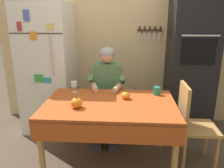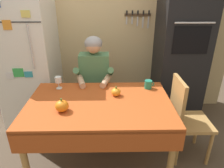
{
  "view_description": "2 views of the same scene",
  "coord_description": "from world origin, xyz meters",
  "px_view_note": "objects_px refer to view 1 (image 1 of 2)",
  "views": [
    {
      "loc": [
        0.17,
        -2.16,
        1.64
      ],
      "look_at": [
        0.01,
        0.28,
        0.89
      ],
      "focal_mm": 36.51,
      "sensor_mm": 36.0,
      "label": 1
    },
    {
      "loc": [
        0.09,
        -1.64,
        1.73
      ],
      "look_at": [
        0.13,
        0.17,
        0.9
      ],
      "focal_mm": 32.85,
      "sensor_mm": 36.0,
      "label": 2
    }
  ],
  "objects_px": {
    "wine_glass": "(74,85)",
    "pumpkin_large": "(77,103)",
    "dining_table": "(110,111)",
    "wall_oven": "(191,59)",
    "refrigerator": "(48,68)",
    "pumpkin_medium": "(126,95)",
    "chair_right_side": "(191,121)",
    "chair_behind_person": "(108,97)",
    "coffee_mug": "(157,91)",
    "seated_person": "(107,86)"
  },
  "relations": [
    {
      "from": "coffee_mug",
      "to": "wall_oven",
      "type": "bearing_deg",
      "value": 49.45
    },
    {
      "from": "coffee_mug",
      "to": "pumpkin_large",
      "type": "height_order",
      "value": "pumpkin_large"
    },
    {
      "from": "coffee_mug",
      "to": "wine_glass",
      "type": "xyz_separation_m",
      "value": [
        -0.98,
        0.01,
        0.05
      ]
    },
    {
      "from": "seated_person",
      "to": "chair_right_side",
      "type": "distance_m",
      "value": 1.12
    },
    {
      "from": "dining_table",
      "to": "seated_person",
      "type": "xyz_separation_m",
      "value": [
        -0.08,
        0.6,
        0.08
      ]
    },
    {
      "from": "dining_table",
      "to": "seated_person",
      "type": "relative_size",
      "value": 1.12
    },
    {
      "from": "wall_oven",
      "to": "wine_glass",
      "type": "xyz_separation_m",
      "value": [
        -1.5,
        -0.59,
        -0.21
      ]
    },
    {
      "from": "dining_table",
      "to": "pumpkin_medium",
      "type": "xyz_separation_m",
      "value": [
        0.17,
        0.15,
        0.12
      ]
    },
    {
      "from": "coffee_mug",
      "to": "pumpkin_medium",
      "type": "xyz_separation_m",
      "value": [
        -0.36,
        -0.17,
        -0.01
      ]
    },
    {
      "from": "chair_right_side",
      "to": "refrigerator",
      "type": "bearing_deg",
      "value": 157.17
    },
    {
      "from": "wine_glass",
      "to": "refrigerator",
      "type": "bearing_deg",
      "value": 131.94
    },
    {
      "from": "wall_oven",
      "to": "chair_right_side",
      "type": "height_order",
      "value": "wall_oven"
    },
    {
      "from": "wall_oven",
      "to": "chair_behind_person",
      "type": "distance_m",
      "value": 1.26
    },
    {
      "from": "pumpkin_medium",
      "to": "pumpkin_large",
      "type": "bearing_deg",
      "value": -149.67
    },
    {
      "from": "chair_right_side",
      "to": "wine_glass",
      "type": "bearing_deg",
      "value": 170.53
    },
    {
      "from": "pumpkin_large",
      "to": "coffee_mug",
      "type": "bearing_deg",
      "value": 28.04
    },
    {
      "from": "dining_table",
      "to": "pumpkin_large",
      "type": "height_order",
      "value": "pumpkin_large"
    },
    {
      "from": "wall_oven",
      "to": "pumpkin_large",
      "type": "height_order",
      "value": "wall_oven"
    },
    {
      "from": "dining_table",
      "to": "wall_oven",
      "type": "bearing_deg",
      "value": 41.31
    },
    {
      "from": "wine_glass",
      "to": "pumpkin_large",
      "type": "bearing_deg",
      "value": -74.51
    },
    {
      "from": "refrigerator",
      "to": "chair_behind_person",
      "type": "bearing_deg",
      "value": -5.94
    },
    {
      "from": "coffee_mug",
      "to": "pumpkin_medium",
      "type": "bearing_deg",
      "value": -155.22
    },
    {
      "from": "pumpkin_medium",
      "to": "chair_right_side",
      "type": "bearing_deg",
      "value": -3.45
    },
    {
      "from": "dining_table",
      "to": "chair_behind_person",
      "type": "height_order",
      "value": "chair_behind_person"
    },
    {
      "from": "chair_behind_person",
      "to": "coffee_mug",
      "type": "height_order",
      "value": "chair_behind_person"
    },
    {
      "from": "refrigerator",
      "to": "pumpkin_medium",
      "type": "relative_size",
      "value": 17.39
    },
    {
      "from": "chair_behind_person",
      "to": "seated_person",
      "type": "distance_m",
      "value": 0.29
    },
    {
      "from": "refrigerator",
      "to": "pumpkin_large",
      "type": "relative_size",
      "value": 14.18
    },
    {
      "from": "chair_behind_person",
      "to": "coffee_mug",
      "type": "relative_size",
      "value": 8.54
    },
    {
      "from": "chair_behind_person",
      "to": "pumpkin_large",
      "type": "bearing_deg",
      "value": -104.56
    },
    {
      "from": "refrigerator",
      "to": "coffee_mug",
      "type": "xyz_separation_m",
      "value": [
        1.48,
        -0.57,
        -0.11
      ]
    },
    {
      "from": "refrigerator",
      "to": "pumpkin_large",
      "type": "distance_m",
      "value": 1.2
    },
    {
      "from": "pumpkin_large",
      "to": "wall_oven",
      "type": "bearing_deg",
      "value": 37.72
    },
    {
      "from": "dining_table",
      "to": "pumpkin_large",
      "type": "relative_size",
      "value": 11.03
    },
    {
      "from": "coffee_mug",
      "to": "refrigerator",
      "type": "bearing_deg",
      "value": 159.01
    },
    {
      "from": "dining_table",
      "to": "chair_behind_person",
      "type": "xyz_separation_m",
      "value": [
        -0.08,
        0.79,
        -0.14
      ]
    },
    {
      "from": "wall_oven",
      "to": "chair_behind_person",
      "type": "bearing_deg",
      "value": -173.44
    },
    {
      "from": "refrigerator",
      "to": "dining_table",
      "type": "relative_size",
      "value": 1.29
    },
    {
      "from": "chair_behind_person",
      "to": "chair_right_side",
      "type": "relative_size",
      "value": 1.0
    },
    {
      "from": "wall_oven",
      "to": "chair_right_side",
      "type": "xyz_separation_m",
      "value": [
        -0.15,
        -0.82,
        -0.54
      ]
    },
    {
      "from": "wall_oven",
      "to": "refrigerator",
      "type": "bearing_deg",
      "value": -178.86
    },
    {
      "from": "coffee_mug",
      "to": "wine_glass",
      "type": "bearing_deg",
      "value": 179.16
    },
    {
      "from": "refrigerator",
      "to": "dining_table",
      "type": "xyz_separation_m",
      "value": [
        0.95,
        -0.88,
        -0.24
      ]
    },
    {
      "from": "pumpkin_large",
      "to": "pumpkin_medium",
      "type": "height_order",
      "value": "pumpkin_large"
    },
    {
      "from": "coffee_mug",
      "to": "wine_glass",
      "type": "relative_size",
      "value": 0.79
    },
    {
      "from": "dining_table",
      "to": "chair_right_side",
      "type": "bearing_deg",
      "value": 6.58
    },
    {
      "from": "chair_behind_person",
      "to": "wine_glass",
      "type": "relative_size",
      "value": 6.78
    },
    {
      "from": "dining_table",
      "to": "wine_glass",
      "type": "xyz_separation_m",
      "value": [
        -0.45,
        0.33,
        0.18
      ]
    },
    {
      "from": "dining_table",
      "to": "chair_right_side",
      "type": "relative_size",
      "value": 1.51
    },
    {
      "from": "wall_oven",
      "to": "dining_table",
      "type": "height_order",
      "value": "wall_oven"
    }
  ]
}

